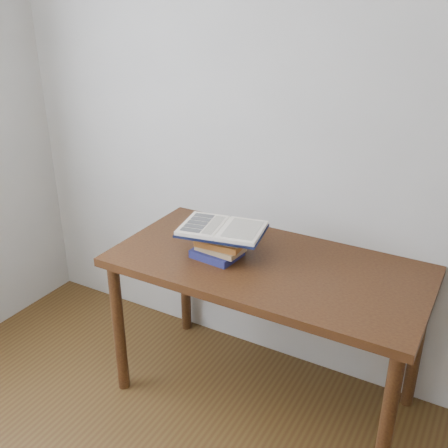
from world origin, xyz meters
The scene contains 3 objects.
desk centered at (0.00, 1.38, 0.70)m, with size 1.48×0.74×0.79m.
book_stack centered at (-0.23, 1.32, 0.85)m, with size 0.25×0.21×0.12m.
open_book centered at (-0.22, 1.34, 0.93)m, with size 0.43×0.34×0.03m.
Camera 1 is at (0.88, -0.60, 1.96)m, focal length 42.00 mm.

